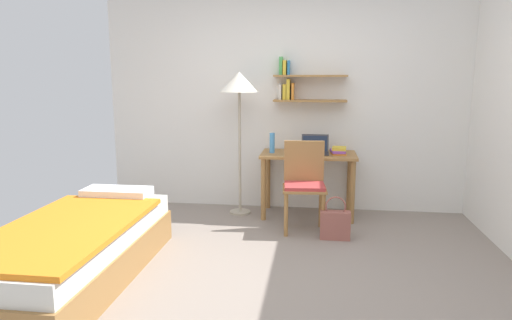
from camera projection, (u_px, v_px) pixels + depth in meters
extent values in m
plane|color=gray|center=(275.00, 278.00, 3.60)|extent=(5.28, 5.28, 0.00)
cube|color=white|center=(292.00, 100.00, 5.33)|extent=(4.40, 0.05, 2.60)
cube|color=#9E703D|center=(310.00, 101.00, 5.18)|extent=(0.83, 0.22, 0.02)
cube|color=silver|center=(280.00, 92.00, 5.23)|extent=(0.03, 0.14, 0.17)
cube|color=gold|center=(285.00, 92.00, 5.21)|extent=(0.04, 0.16, 0.17)
cube|color=gold|center=(288.00, 89.00, 5.20)|extent=(0.04, 0.17, 0.23)
cube|color=orange|center=(293.00, 91.00, 5.20)|extent=(0.03, 0.16, 0.19)
cube|color=#9E703D|center=(310.00, 76.00, 5.13)|extent=(0.83, 0.22, 0.02)
cube|color=#4CA856|center=(281.00, 66.00, 5.18)|extent=(0.04, 0.13, 0.20)
cube|color=gold|center=(285.00, 68.00, 5.17)|extent=(0.04, 0.16, 0.16)
cube|color=#3384C6|center=(289.00, 68.00, 5.18)|extent=(0.02, 0.13, 0.16)
cube|color=#9E703D|center=(76.00, 262.00, 3.55)|extent=(0.88, 2.02, 0.28)
cube|color=silver|center=(74.00, 236.00, 3.51)|extent=(0.84, 1.96, 0.16)
cube|color=orange|center=(65.00, 228.00, 3.37)|extent=(0.90, 1.65, 0.04)
cube|color=white|center=(117.00, 194.00, 4.25)|extent=(0.62, 0.28, 0.10)
cube|color=#9E703D|center=(308.00, 155.00, 5.10)|extent=(1.05, 0.57, 0.03)
cylinder|color=#9E703D|center=(263.00, 190.00, 4.99)|extent=(0.06, 0.06, 0.69)
cylinder|color=#9E703D|center=(352.00, 192.00, 4.87)|extent=(0.06, 0.06, 0.69)
cylinder|color=#9E703D|center=(268.00, 180.00, 5.46)|extent=(0.06, 0.06, 0.69)
cylinder|color=#9E703D|center=(349.00, 182.00, 5.33)|extent=(0.06, 0.06, 0.69)
cube|color=#9E703D|center=(304.00, 189.00, 4.59)|extent=(0.46, 0.41, 0.03)
cube|color=#B23838|center=(304.00, 186.00, 4.59)|extent=(0.43, 0.38, 0.04)
cube|color=#9E703D|center=(304.00, 161.00, 4.72)|extent=(0.41, 0.07, 0.42)
cylinder|color=#9E703D|center=(286.00, 215.00, 4.49)|extent=(0.04, 0.04, 0.44)
cylinder|color=#9E703D|center=(323.00, 216.00, 4.47)|extent=(0.04, 0.04, 0.44)
cylinder|color=#9E703D|center=(286.00, 206.00, 4.80)|extent=(0.04, 0.04, 0.44)
cylinder|color=#9E703D|center=(321.00, 207.00, 4.78)|extent=(0.04, 0.04, 0.44)
cylinder|color=#B2A893|center=(240.00, 212.00, 5.30)|extent=(0.24, 0.24, 0.02)
cylinder|color=#B2A893|center=(240.00, 153.00, 5.17)|extent=(0.03, 0.03, 1.37)
cone|color=silver|center=(239.00, 82.00, 5.03)|extent=(0.43, 0.43, 0.22)
cube|color=#2D2D33|center=(315.00, 153.00, 5.05)|extent=(0.31, 0.22, 0.01)
cube|color=#2D2D33|center=(315.00, 143.00, 5.10)|extent=(0.30, 0.08, 0.20)
cube|color=black|center=(315.00, 143.00, 5.10)|extent=(0.27, 0.07, 0.16)
cylinder|color=#4C99DB|center=(272.00, 143.00, 5.10)|extent=(0.06, 0.06, 0.23)
cube|color=orange|center=(338.00, 153.00, 5.04)|extent=(0.17, 0.22, 0.02)
cube|color=purple|center=(338.00, 151.00, 5.03)|extent=(0.17, 0.22, 0.03)
cube|color=gold|center=(339.00, 148.00, 5.02)|extent=(0.16, 0.19, 0.03)
cube|color=#99564C|center=(335.00, 225.00, 4.43)|extent=(0.29, 0.11, 0.28)
torus|color=#99564C|center=(336.00, 206.00, 4.40)|extent=(0.20, 0.02, 0.20)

